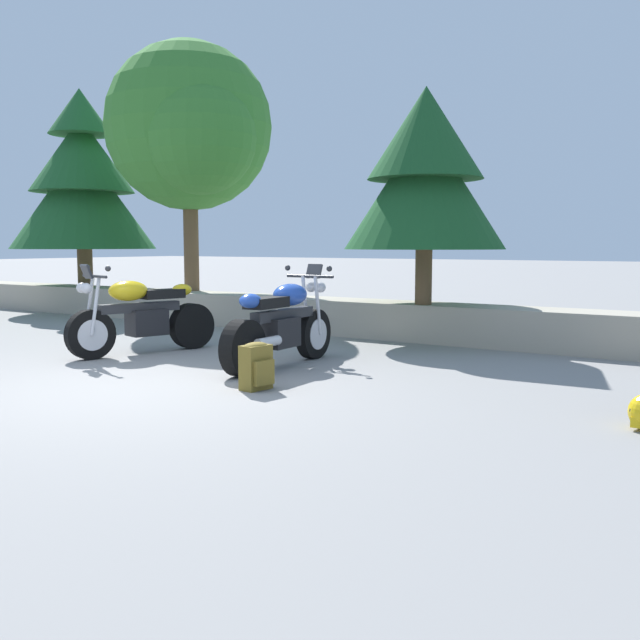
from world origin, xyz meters
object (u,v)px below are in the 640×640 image
object	(u,v)px
motorcycle_yellow_near_left	(141,317)
pine_tree_mid_right	(425,172)
motorcycle_blue_centre	(282,325)
pine_tree_far_left	(82,182)
rider_backpack	(256,365)
leafy_tree_mid_left	(191,129)

from	to	relation	value
motorcycle_yellow_near_left	pine_tree_mid_right	distance (m)	4.45
motorcycle_blue_centre	pine_tree_mid_right	bearing A→B (deg)	80.95
motorcycle_blue_centre	pine_tree_far_left	distance (m)	8.68
rider_backpack	pine_tree_mid_right	bearing A→B (deg)	91.80
pine_tree_far_left	leafy_tree_mid_left	size ratio (longest dim) A/B	0.90
motorcycle_blue_centre	rider_backpack	distance (m)	1.36
pine_tree_mid_right	rider_backpack	bearing A→B (deg)	-88.20
motorcycle_yellow_near_left	motorcycle_blue_centre	xyz separation A→B (m)	(2.10, 0.23, 0.00)
motorcycle_yellow_near_left	pine_tree_far_left	bearing A→B (deg)	147.61
leafy_tree_mid_left	motorcycle_yellow_near_left	bearing A→B (deg)	-56.00
rider_backpack	leafy_tree_mid_left	bearing A→B (deg)	138.64
motorcycle_yellow_near_left	pine_tree_far_left	xyz separation A→B (m)	(-5.59, 3.55, 2.25)
rider_backpack	motorcycle_blue_centre	bearing A→B (deg)	115.62
pine_tree_far_left	leafy_tree_mid_left	bearing A→B (deg)	-2.60
pine_tree_mid_right	motorcycle_blue_centre	bearing A→B (deg)	-99.05
pine_tree_far_left	pine_tree_mid_right	xyz separation A→B (m)	(8.15, -0.48, -0.29)
motorcycle_blue_centre	pine_tree_mid_right	distance (m)	3.48
motorcycle_yellow_near_left	motorcycle_blue_centre	size ratio (longest dim) A/B	0.98
motorcycle_yellow_near_left	rider_backpack	size ratio (longest dim) A/B	4.32
motorcycle_yellow_near_left	leafy_tree_mid_left	world-z (taller)	leafy_tree_mid_left
leafy_tree_mid_left	pine_tree_mid_right	distance (m)	4.98
motorcycle_blue_centre	rider_backpack	world-z (taller)	motorcycle_blue_centre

